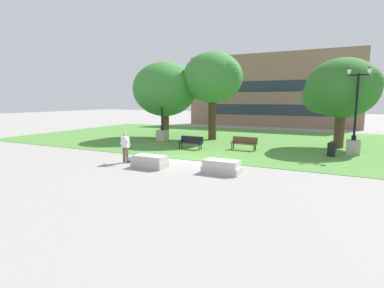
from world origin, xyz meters
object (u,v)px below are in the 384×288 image
park_bench_near_left (244,143)px  trash_bin (331,149)px  concrete_block_center (150,162)px  concrete_block_left (222,167)px  person_skateboarder (125,146)px  skateboard (130,160)px  lamp_post_right (354,137)px  park_bench_near_right (191,142)px  lamp_post_center (162,129)px

park_bench_near_left → trash_bin: bearing=1.1°
concrete_block_center → concrete_block_left: bearing=7.7°
person_skateboarder → trash_bin: 12.47m
skateboard → lamp_post_right: size_ratio=0.17×
concrete_block_center → park_bench_near_left: 7.93m
park_bench_near_right → lamp_post_center: size_ratio=0.36×
concrete_block_left → park_bench_near_right: bearing=128.5°
park_bench_near_left → park_bench_near_right: (-3.51, -1.27, 0.00)m
person_skateboarder → concrete_block_left: bearing=1.0°
lamp_post_center → park_bench_near_right: bearing=-34.0°
lamp_post_right → trash_bin: size_ratio=5.72×
person_skateboarder → skateboard: bearing=95.9°
concrete_block_center → lamp_post_center: 10.20m
lamp_post_right → person_skateboarder: bearing=-143.2°
concrete_block_left → lamp_post_right: lamp_post_right is taller
park_bench_near_right → lamp_post_center: bearing=146.0°
person_skateboarder → lamp_post_right: size_ratio=0.31×
park_bench_near_left → skateboard: bearing=-125.8°
person_skateboarder → lamp_post_right: (11.45, 8.56, 0.15)m
concrete_block_center → park_bench_near_right: 6.19m
person_skateboarder → skateboard: person_skateboarder is taller
concrete_block_center → concrete_block_left: size_ratio=1.00×
skateboard → park_bench_near_right: 5.49m
concrete_block_left → lamp_post_right: size_ratio=0.33×
lamp_post_center → trash_bin: bearing=-6.1°
park_bench_near_left → lamp_post_right: (6.74, 1.55, 0.58)m
skateboard → lamp_post_center: bearing=109.7°
concrete_block_left → skateboard: size_ratio=1.87×
concrete_block_left → park_bench_near_left: bearing=97.9°
skateboard → park_bench_near_right: size_ratio=0.53×
concrete_block_left → park_bench_near_right: park_bench_near_right is taller
person_skateboarder → skateboard: size_ratio=1.78×
park_bench_near_left → lamp_post_center: 7.83m
person_skateboarder → trash_bin: (10.23, 7.11, -0.47)m
lamp_post_center → trash_bin: 13.26m
park_bench_near_left → lamp_post_right: 6.94m
lamp_post_center → lamp_post_right: size_ratio=0.93×
park_bench_near_right → lamp_post_right: size_ratio=0.33×
concrete_block_center → lamp_post_center: lamp_post_center is taller
person_skateboarder → lamp_post_center: (-2.95, 8.53, 0.09)m
park_bench_near_right → trash_bin: 9.13m
park_bench_near_right → concrete_block_left: bearing=-51.5°
concrete_block_center → lamp_post_center: size_ratio=0.35×
park_bench_near_left → park_bench_near_right: same height
skateboard → lamp_post_right: 14.12m
concrete_block_center → trash_bin: (8.33, 7.53, 0.20)m
person_skateboarder → trash_bin: size_ratio=1.78×
skateboard → lamp_post_center: lamp_post_center is taller
park_bench_near_left → trash_bin: size_ratio=1.90×
concrete_block_left → park_bench_near_left: park_bench_near_left is taller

